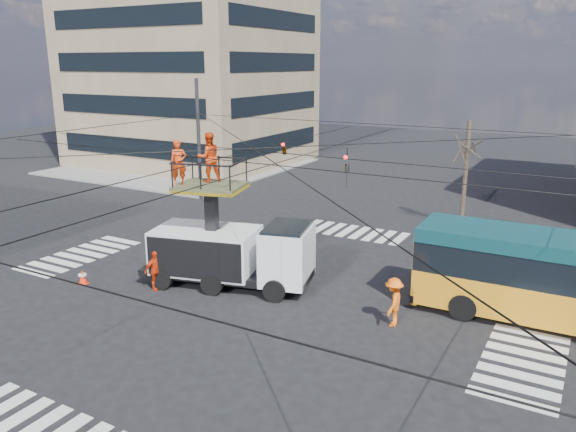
% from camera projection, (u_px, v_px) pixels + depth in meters
% --- Properties ---
extents(ground, '(120.00, 120.00, 0.00)m').
position_uv_depth(ground, '(255.00, 296.00, 22.33)').
color(ground, black).
rests_on(ground, ground).
extents(sidewalk_nw, '(18.00, 18.00, 0.12)m').
position_uv_depth(sidewalk_nw, '(183.00, 166.00, 49.88)').
color(sidewalk_nw, slate).
rests_on(sidewalk_nw, ground).
extents(crosswalks, '(22.40, 22.40, 0.02)m').
position_uv_depth(crosswalks, '(255.00, 296.00, 22.33)').
color(crosswalks, silver).
rests_on(crosswalks, ground).
extents(overhead_network, '(24.24, 24.24, 8.00)m').
position_uv_depth(overhead_network, '(258.00, 189.00, 21.57)').
color(overhead_network, '#2D2D30').
rests_on(overhead_network, ground).
extents(tree_a, '(2.00, 2.00, 6.00)m').
position_uv_depth(tree_a, '(468.00, 146.00, 30.11)').
color(tree_a, '#382B21').
rests_on(tree_a, ground).
extents(utility_truck, '(7.35, 4.01, 6.27)m').
position_uv_depth(utility_truck, '(230.00, 238.00, 22.92)').
color(utility_truck, black).
rests_on(utility_truck, ground).
extents(traffic_cone, '(0.36, 0.36, 0.62)m').
position_uv_depth(traffic_cone, '(83.00, 277.00, 23.47)').
color(traffic_cone, '#FF2A0A').
rests_on(traffic_cone, ground).
extents(worker_ground, '(0.65, 1.05, 1.66)m').
position_uv_depth(worker_ground, '(155.00, 270.00, 22.73)').
color(worker_ground, red).
rests_on(worker_ground, ground).
extents(flagger, '(0.75, 1.19, 1.76)m').
position_uv_depth(flagger, '(394.00, 302.00, 19.61)').
color(flagger, '#FF6510').
rests_on(flagger, ground).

